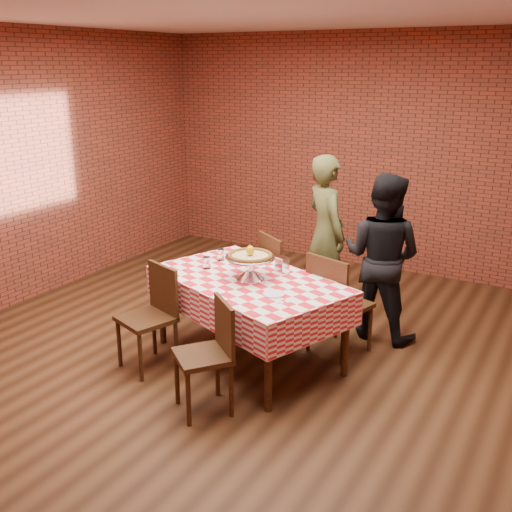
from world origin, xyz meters
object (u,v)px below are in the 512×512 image
(table, at_px, (248,319))
(condiment_caddy, at_px, (282,265))
(chair_near_right, at_px, (203,358))
(chair_far_left, at_px, (287,278))
(pizza, at_px, (250,256))
(pizza_stand, at_px, (250,268))
(water_glass_right, at_px, (221,255))
(diner_black, at_px, (382,257))
(chair_far_right, at_px, (340,303))
(water_glass_left, at_px, (207,263))
(diner_olive, at_px, (326,233))
(chair_near_left, at_px, (146,320))

(table, height_order, condiment_caddy, condiment_caddy)
(chair_near_right, bearing_deg, chair_far_left, 135.49)
(pizza, bearing_deg, condiment_caddy, 58.21)
(pizza_stand, distance_m, chair_near_right, 1.00)
(water_glass_right, xyz_separation_m, diner_black, (1.31, 0.74, -0.02))
(water_glass_right, relative_size, chair_near_right, 0.13)
(chair_near_right, height_order, chair_far_right, chair_far_right)
(pizza_stand, distance_m, pizza, 0.10)
(chair_far_left, xyz_separation_m, diner_black, (0.92, 0.13, 0.33))
(water_glass_left, height_order, chair_far_left, chair_far_left)
(water_glass_left, xyz_separation_m, diner_black, (1.28, 1.01, -0.02))
(water_glass_right, height_order, condiment_caddy, condiment_caddy)
(condiment_caddy, xyz_separation_m, diner_olive, (-0.09, 1.16, -0.01))
(pizza_stand, relative_size, chair_far_left, 0.47)
(pizza, height_order, water_glass_left, pizza)
(pizza, xyz_separation_m, chair_near_right, (0.12, -0.90, -0.53))
(water_glass_right, bearing_deg, chair_near_left, -102.35)
(water_glass_right, xyz_separation_m, chair_far_right, (1.11, 0.24, -0.34))
(water_glass_right, relative_size, chair_far_right, 0.12)
(table, height_order, diner_olive, diner_olive)
(pizza, relative_size, water_glass_right, 3.53)
(pizza_stand, relative_size, chair_far_right, 0.46)
(table, distance_m, condiment_caddy, 0.56)
(pizza_stand, xyz_separation_m, water_glass_right, (-0.49, 0.29, -0.04))
(table, relative_size, diner_black, 1.06)
(pizza_stand, relative_size, water_glass_right, 4.01)
(water_glass_right, xyz_separation_m, condiment_caddy, (0.66, -0.03, 0.02))
(water_glass_right, distance_m, chair_far_right, 1.19)
(chair_near_left, distance_m, chair_near_right, 0.87)
(condiment_caddy, bearing_deg, water_glass_right, -161.76)
(condiment_caddy, bearing_deg, chair_far_left, 133.43)
(pizza_stand, distance_m, chair_far_left, 1.00)
(water_glass_right, bearing_deg, water_glass_left, -85.05)
(water_glass_left, distance_m, diner_black, 1.63)
(condiment_caddy, xyz_separation_m, chair_near_left, (-0.85, -0.85, -0.39))
(chair_far_left, relative_size, diner_black, 0.58)
(water_glass_left, xyz_separation_m, chair_near_right, (0.59, -0.93, -0.38))
(pizza_stand, relative_size, diner_black, 0.28)
(chair_near_left, bearing_deg, chair_far_left, 87.37)
(chair_far_left, bearing_deg, chair_near_right, 129.92)
(chair_far_left, height_order, diner_black, diner_black)
(condiment_caddy, bearing_deg, chair_near_right, -71.69)
(water_glass_right, bearing_deg, pizza_stand, -30.91)
(pizza, distance_m, chair_near_right, 1.05)
(chair_far_right, xyz_separation_m, diner_olive, (-0.55, 0.90, 0.35))
(condiment_caddy, bearing_deg, pizza_stand, -101.23)
(table, bearing_deg, chair_far_right, 40.33)
(chair_near_right, bearing_deg, chair_far_right, 109.16)
(water_glass_left, bearing_deg, pizza_stand, -3.46)
(pizza, height_order, chair_near_right, pizza)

